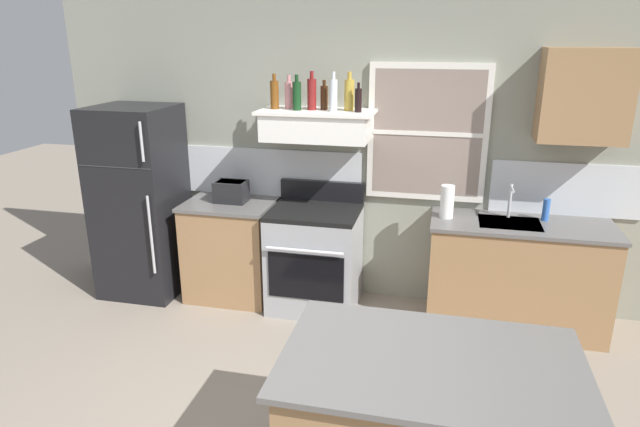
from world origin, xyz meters
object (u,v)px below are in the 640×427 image
object	(u,v)px
bottle_balsamic_dark	(358,100)
paper_towel_roll	(447,202)
toaster	(231,191)
bottle_dark_green_wine	(297,95)
bottle_brown_stout	(324,97)
stove_range	(315,257)
bottle_red_label_wine	(312,94)
bottle_amber_wine	(275,94)
bottle_champagne_gold_foil	(349,94)
dish_soap_bottle	(546,210)
bottle_rose_pink	(289,95)
refrigerator	(140,202)
bottle_clear_tall	(333,95)

from	to	relation	value
bottle_balsamic_dark	paper_towel_roll	size ratio (longest dim) A/B	0.87
toaster	bottle_dark_green_wine	bearing A→B (deg)	-0.49
bottle_dark_green_wine	bottle_balsamic_dark	xyz separation A→B (m)	(0.51, -0.01, -0.02)
toaster	bottle_brown_stout	xyz separation A→B (m)	(0.83, 0.09, 0.84)
stove_range	paper_towel_roll	size ratio (longest dim) A/B	4.04
bottle_red_label_wine	bottle_balsamic_dark	bearing A→B (deg)	-7.46
bottle_amber_wine	bottle_champagne_gold_foil	world-z (taller)	bottle_champagne_gold_foil
dish_soap_bottle	bottle_amber_wine	bearing A→B (deg)	-178.84
bottle_rose_pink	bottle_dark_green_wine	world-z (taller)	bottle_dark_green_wine
bottle_rose_pink	paper_towel_roll	bearing A→B (deg)	-4.04
toaster	bottle_dark_green_wine	distance (m)	1.06
paper_towel_roll	toaster	bearing A→B (deg)	179.45
bottle_brown_stout	paper_towel_roll	size ratio (longest dim) A/B	0.89
refrigerator	bottle_dark_green_wine	xyz separation A→B (m)	(1.49, 0.07, 0.99)
bottle_clear_tall	bottle_balsamic_dark	world-z (taller)	bottle_clear_tall
dish_soap_bottle	paper_towel_roll	bearing A→B (deg)	-172.68
bottle_dark_green_wine	paper_towel_roll	xyz separation A→B (m)	(1.26, -0.01, -0.82)
stove_range	bottle_rose_pink	world-z (taller)	bottle_rose_pink
toaster	bottle_clear_tall	world-z (taller)	bottle_clear_tall
bottle_rose_pink	bottle_amber_wine	bearing A→B (deg)	-160.31
bottle_balsamic_dark	bottle_dark_green_wine	bearing A→B (deg)	179.33
toaster	bottle_brown_stout	world-z (taller)	bottle_brown_stout
bottle_champagne_gold_foil	bottle_balsamic_dark	xyz separation A→B (m)	(0.09, -0.08, -0.03)
bottle_amber_wine	bottle_rose_pink	bearing A→B (deg)	19.69
bottle_dark_green_wine	bottle_brown_stout	world-z (taller)	bottle_dark_green_wine
toaster	bottle_balsamic_dark	size ratio (longest dim) A/B	1.27
bottle_rose_pink	bottle_brown_stout	world-z (taller)	bottle_rose_pink
paper_towel_roll	stove_range	bearing A→B (deg)	-178.06
toaster	refrigerator	bearing A→B (deg)	-174.84
bottle_rose_pink	bottle_red_label_wine	world-z (taller)	bottle_red_label_wine
toaster	bottle_rose_pink	size ratio (longest dim) A/B	1.08
bottle_brown_stout	stove_range	bearing A→B (deg)	-108.74
refrigerator	bottle_clear_tall	distance (m)	2.06
stove_range	bottle_red_label_wine	xyz separation A→B (m)	(-0.04, 0.10, 1.41)
paper_towel_roll	bottle_red_label_wine	bearing A→B (deg)	177.07
bottle_clear_tall	bottle_balsamic_dark	xyz separation A→B (m)	(0.20, -0.00, -0.03)
toaster	bottle_brown_stout	distance (m)	1.18
bottle_amber_wine	bottle_dark_green_wine	xyz separation A→B (m)	(0.20, -0.04, -0.00)
bottle_red_label_wine	bottle_clear_tall	world-z (taller)	bottle_clear_tall
bottle_clear_tall	bottle_balsamic_dark	distance (m)	0.21
bottle_red_label_wine	dish_soap_bottle	distance (m)	2.12
refrigerator	stove_range	bearing A→B (deg)	0.79
toaster	paper_towel_roll	size ratio (longest dim) A/B	1.10
bottle_clear_tall	bottle_champagne_gold_foil	world-z (taller)	bottle_clear_tall
bottle_brown_stout	paper_towel_roll	bearing A→B (deg)	-5.77
stove_range	bottle_red_label_wine	bearing A→B (deg)	114.92
bottle_rose_pink	bottle_balsamic_dark	world-z (taller)	bottle_rose_pink
refrigerator	dish_soap_bottle	distance (m)	3.54
bottle_dark_green_wine	bottle_clear_tall	distance (m)	0.31
bottle_clear_tall	refrigerator	bearing A→B (deg)	-177.79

